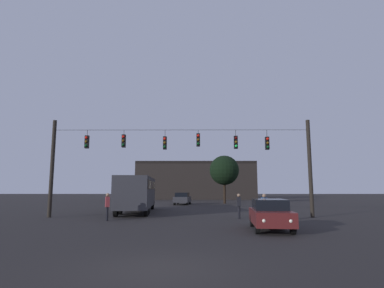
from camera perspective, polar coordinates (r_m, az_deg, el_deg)
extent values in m
plane|color=black|center=(33.06, -1.37, -11.62)|extent=(168.00, 168.00, 0.00)
cylinder|color=black|center=(25.30, -24.06, -3.97)|extent=(0.28, 0.28, 7.12)
cylinder|color=black|center=(24.58, 20.62, -4.05)|extent=(0.28, 0.28, 7.12)
cylinder|color=black|center=(23.43, -2.02, 2.57)|extent=(18.92, 0.02, 0.02)
cylinder|color=black|center=(24.68, -18.46, 1.92)|extent=(0.03, 0.03, 0.41)
cube|color=black|center=(24.57, -18.53, 0.36)|extent=(0.26, 0.32, 0.95)
sphere|color=red|center=(24.45, -18.64, 1.11)|extent=(0.20, 0.20, 0.20)
sphere|color=#5B3D0C|center=(24.41, -18.67, 0.42)|extent=(0.20, 0.20, 0.20)
sphere|color=#0C4219|center=(24.37, -18.70, -0.28)|extent=(0.20, 0.20, 0.20)
cylinder|color=black|center=(23.94, -12.24, 2.07)|extent=(0.03, 0.03, 0.35)
cube|color=black|center=(23.84, -12.29, 0.53)|extent=(0.26, 0.32, 0.95)
sphere|color=red|center=(23.71, -12.36, 1.31)|extent=(0.20, 0.20, 0.20)
sphere|color=#5B3D0C|center=(23.67, -12.38, 0.60)|extent=(0.20, 0.20, 0.20)
sphere|color=#0C4219|center=(23.63, -12.40, -0.12)|extent=(0.20, 0.20, 0.20)
cylinder|color=black|center=(23.46, -4.92, 1.93)|extent=(0.03, 0.03, 0.50)
cube|color=black|center=(23.34, -4.94, 0.18)|extent=(0.26, 0.32, 0.95)
sphere|color=red|center=(23.21, -4.97, 0.98)|extent=(0.20, 0.20, 0.20)
sphere|color=#5B3D0C|center=(23.17, -4.98, 0.25)|extent=(0.20, 0.20, 0.20)
sphere|color=#0C4219|center=(23.13, -4.99, -0.49)|extent=(0.20, 0.20, 0.20)
cylinder|color=black|center=(23.38, 1.13, 2.21)|extent=(0.03, 0.03, 0.27)
cube|color=black|center=(23.28, 1.14, 0.73)|extent=(0.26, 0.32, 0.95)
sphere|color=red|center=(23.15, 1.14, 1.54)|extent=(0.20, 0.20, 0.20)
sphere|color=#5B3D0C|center=(23.10, 1.14, 0.80)|extent=(0.20, 0.20, 0.20)
sphere|color=#0C4219|center=(23.06, 1.15, 0.07)|extent=(0.20, 0.20, 0.20)
cylinder|color=black|center=(23.57, 7.92, 1.99)|extent=(0.03, 0.03, 0.45)
cube|color=black|center=(23.46, 7.95, 0.31)|extent=(0.26, 0.32, 0.95)
sphere|color=#510A0A|center=(23.33, 8.00, 1.10)|extent=(0.20, 0.20, 0.20)
sphere|color=#5B3D0C|center=(23.29, 8.01, 0.37)|extent=(0.20, 0.20, 0.20)
sphere|color=#1EE04C|center=(23.24, 8.03, -0.36)|extent=(0.20, 0.20, 0.20)
cylinder|color=black|center=(23.99, 13.43, 1.88)|extent=(0.03, 0.03, 0.52)
cube|color=black|center=(23.87, 13.48, 0.14)|extent=(0.26, 0.32, 0.95)
sphere|color=red|center=(23.74, 13.56, 0.92)|extent=(0.20, 0.20, 0.20)
sphere|color=#5B3D0C|center=(23.70, 13.58, 0.20)|extent=(0.20, 0.20, 0.20)
sphere|color=#0C4219|center=(23.66, 13.61, -0.52)|extent=(0.20, 0.20, 0.20)
cube|color=#2D2D33|center=(28.23, -9.88, -8.57)|extent=(3.28, 11.15, 2.50)
cube|color=black|center=(28.23, -9.85, -7.33)|extent=(3.27, 10.49, 0.70)
cylinder|color=black|center=(32.33, -11.17, -10.67)|extent=(0.35, 1.02, 1.00)
cylinder|color=black|center=(32.13, -7.17, -10.78)|extent=(0.35, 1.02, 1.00)
cylinder|color=black|center=(26.24, -12.91, -11.27)|extent=(0.35, 1.02, 1.00)
cylinder|color=black|center=(25.99, -7.98, -11.43)|extent=(0.35, 1.02, 1.00)
cylinder|color=black|center=(24.29, -13.66, -11.52)|extent=(0.35, 1.02, 1.00)
cylinder|color=black|center=(24.02, -8.32, -11.71)|extent=(0.35, 1.02, 1.00)
cube|color=beige|center=(31.51, -9.22, -7.41)|extent=(2.61, 0.98, 0.56)
cube|color=beige|center=(25.50, -10.49, -7.25)|extent=(2.61, 0.98, 0.56)
cube|color=#511919|center=(16.69, 14.02, -12.66)|extent=(2.21, 4.46, 0.68)
cube|color=black|center=(16.79, 13.88, -10.58)|extent=(1.80, 2.47, 0.52)
cylinder|color=black|center=(15.46, 17.81, -14.18)|extent=(0.28, 0.66, 0.64)
cylinder|color=black|center=(15.23, 11.79, -14.49)|extent=(0.28, 0.66, 0.64)
cylinder|color=black|center=(18.23, 15.95, -13.25)|extent=(0.28, 0.66, 0.64)
cylinder|color=black|center=(18.04, 10.86, -13.47)|extent=(0.28, 0.66, 0.64)
sphere|color=white|center=(14.72, 17.46, -13.19)|extent=(0.18, 0.18, 0.18)
sphere|color=white|center=(14.54, 12.89, -13.42)|extent=(0.18, 0.18, 0.18)
cube|color=#2D2D33|center=(40.87, -1.74, -10.01)|extent=(2.22, 4.46, 0.68)
cube|color=black|center=(40.71, -1.77, -9.17)|extent=(1.81, 2.47, 0.52)
cylinder|color=black|center=(42.40, -2.56, -10.39)|extent=(0.28, 0.66, 0.64)
cylinder|color=black|center=(42.20, -0.40, -10.41)|extent=(0.28, 0.66, 0.64)
cylinder|color=black|center=(39.60, -3.18, -10.55)|extent=(0.28, 0.66, 0.64)
cylinder|color=black|center=(39.38, -0.87, -10.58)|extent=(0.28, 0.66, 0.64)
sphere|color=white|center=(43.03, -2.13, -9.90)|extent=(0.18, 0.18, 0.18)
sphere|color=white|center=(42.89, -0.59, -9.92)|extent=(0.18, 0.18, 0.18)
cylinder|color=black|center=(22.41, 8.50, -12.18)|extent=(0.14, 0.14, 0.84)
cylinder|color=black|center=(22.25, 8.57, -12.20)|extent=(0.14, 0.14, 0.84)
cube|color=black|center=(22.29, 8.50, -10.30)|extent=(0.25, 0.37, 0.63)
sphere|color=#8C6B51|center=(22.27, 8.47, -9.20)|extent=(0.23, 0.23, 0.23)
cylinder|color=black|center=(20.23, 12.93, -12.50)|extent=(0.14, 0.14, 0.86)
cylinder|color=black|center=(20.10, 13.20, -12.52)|extent=(0.14, 0.14, 0.86)
cube|color=#2D4C7F|center=(20.11, 12.99, -10.38)|extent=(0.36, 0.42, 0.64)
sphere|color=#8C6B51|center=(20.10, 12.95, -9.13)|extent=(0.23, 0.23, 0.23)
cylinder|color=black|center=(21.41, -15.14, -12.15)|extent=(0.14, 0.14, 0.87)
cylinder|color=black|center=(21.57, -15.19, -12.12)|extent=(0.14, 0.14, 0.87)
cube|color=maroon|center=(21.45, -15.09, -10.11)|extent=(0.36, 0.42, 0.65)
sphere|color=#8C6B51|center=(21.43, -15.05, -8.92)|extent=(0.24, 0.24, 0.24)
cube|color=black|center=(62.20, 0.70, -6.91)|extent=(22.46, 8.87, 6.58)
cube|color=black|center=(62.37, 0.70, -3.65)|extent=(22.46, 8.87, 0.50)
cylinder|color=black|center=(43.46, 5.94, -8.67)|extent=(0.34, 0.34, 3.11)
sphere|color=black|center=(43.52, 5.88, -4.75)|extent=(4.04, 4.04, 4.04)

